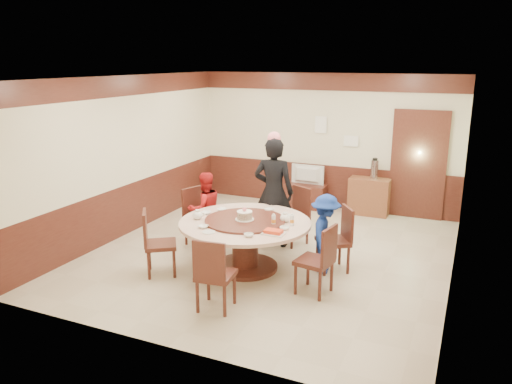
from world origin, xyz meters
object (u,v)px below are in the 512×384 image
at_px(birthday_cake, 245,215).
at_px(shrimp_platter, 273,232).
at_px(thermos, 374,169).
at_px(tv_stand, 306,196).
at_px(person_standing, 274,192).
at_px(person_blue, 325,234).
at_px(side_cabinet, 369,196).
at_px(person_red, 205,209).
at_px(television, 307,175).
at_px(banquet_table, 245,235).

distance_m(birthday_cake, shrimp_platter, 0.69).
bearing_deg(thermos, tv_stand, -178.78).
height_order(person_standing, tv_stand, person_standing).
xyz_separation_m(person_blue, side_cabinet, (0.02, 3.11, -0.21)).
height_order(person_red, shrimp_platter, person_red).
relative_size(person_blue, television, 1.66).
height_order(television, thermos, thermos).
distance_m(television, side_cabinet, 1.37).
relative_size(person_red, thermos, 3.30).
xyz_separation_m(shrimp_platter, television, (-0.78, 3.82, -0.07)).
xyz_separation_m(banquet_table, television, (-0.19, 3.47, 0.17)).
distance_m(banquet_table, person_standing, 1.18).
xyz_separation_m(person_standing, birthday_cake, (-0.01, -1.13, -0.08)).
height_order(person_red, tv_stand, person_red).
bearing_deg(birthday_cake, banquet_table, 89.49).
bearing_deg(television, person_red, 74.39).
relative_size(person_standing, thermos, 4.86).
bearing_deg(birthday_cake, person_standing, 89.68).
xyz_separation_m(banquet_table, person_blue, (1.12, 0.39, 0.06)).
relative_size(banquet_table, side_cabinet, 2.44).
xyz_separation_m(shrimp_platter, side_cabinet, (0.55, 3.85, -0.40)).
distance_m(tv_stand, thermos, 1.56).
xyz_separation_m(person_standing, television, (-0.20, 2.36, -0.22)).
xyz_separation_m(banquet_table, person_standing, (0.01, 1.11, 0.39)).
xyz_separation_m(person_red, shrimp_platter, (1.65, -1.02, 0.15)).
height_order(television, side_cabinet, television).
height_order(person_standing, side_cabinet, person_standing).
height_order(birthday_cake, shrimp_platter, birthday_cake).
distance_m(banquet_table, shrimp_platter, 0.73).
relative_size(banquet_table, person_blue, 1.65).
bearing_deg(person_standing, television, -92.64).
relative_size(banquet_table, shrimp_platter, 6.50).
height_order(person_standing, person_red, person_standing).
bearing_deg(person_blue, thermos, -9.36).
bearing_deg(banquet_table, person_red, 147.75).
xyz_separation_m(banquet_table, tv_stand, (-0.19, 3.47, -0.28)).
bearing_deg(thermos, person_standing, -116.85).
distance_m(person_standing, shrimp_platter, 1.59).
height_order(birthday_cake, side_cabinet, birthday_cake).
bearing_deg(person_red, tv_stand, -161.36).
distance_m(person_red, person_blue, 2.19).
height_order(person_blue, tv_stand, person_blue).
bearing_deg(thermos, banquet_table, -109.14).
bearing_deg(person_blue, banquet_table, 101.75).
bearing_deg(side_cabinet, birthday_cake, -107.98).
height_order(banquet_table, thermos, thermos).
distance_m(birthday_cake, side_cabinet, 3.72).
bearing_deg(tv_stand, thermos, 1.22).
relative_size(person_blue, side_cabinet, 1.47).
bearing_deg(tv_stand, person_red, -107.23).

